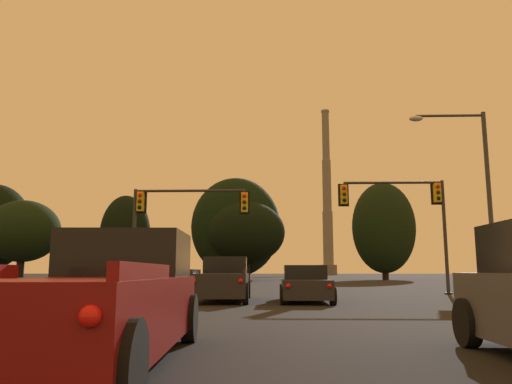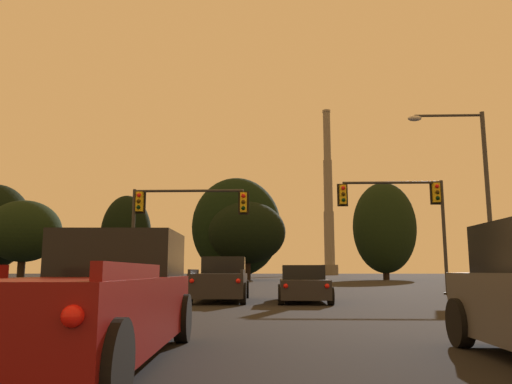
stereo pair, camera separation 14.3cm
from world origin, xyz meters
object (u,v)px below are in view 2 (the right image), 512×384
traffic_light_overhead_left (173,213)px  smokestack (329,209)px  traffic_light_overhead_right (408,206)px  pickup_truck_left_lane_third (91,300)px  sedan_center_lane_front (303,285)px  street_lamp (474,181)px  pickup_truck_left_lane_front (222,281)px

traffic_light_overhead_left → smokestack: smokestack is taller
traffic_light_overhead_left → traffic_light_overhead_right: (12.52, 0.79, 0.37)m
pickup_truck_left_lane_third → traffic_light_overhead_left: traffic_light_overhead_left is taller
pickup_truck_left_lane_third → sedan_center_lane_front: size_ratio=1.19×
sedan_center_lane_front → traffic_light_overhead_right: (6.04, 6.72, 3.97)m
traffic_light_overhead_right → smokestack: (10.98, 140.73, 17.54)m
sedan_center_lane_front → traffic_light_overhead_right: size_ratio=0.78×
traffic_light_overhead_left → street_lamp: 14.91m
pickup_truck_left_lane_third → street_lamp: (11.56, 15.98, 4.46)m
street_lamp → traffic_light_overhead_left: bearing=166.9°
pickup_truck_left_lane_front → street_lamp: street_lamp is taller
pickup_truck_left_lane_third → sedan_center_lane_front: pickup_truck_left_lane_third is taller
pickup_truck_left_lane_front → traffic_light_overhead_right: 11.77m
traffic_light_overhead_left → pickup_truck_left_lane_third: bearing=-81.4°
pickup_truck_left_lane_front → street_lamp: bearing=7.6°
smokestack → traffic_light_overhead_right: bearing=-94.5°
sedan_center_lane_front → street_lamp: street_lamp is taller
sedan_center_lane_front → traffic_light_overhead_right: bearing=48.4°
pickup_truck_left_lane_third → pickup_truck_left_lane_front: (0.24, 14.12, 0.00)m
traffic_light_overhead_left → traffic_light_overhead_right: bearing=3.6°
smokestack → street_lamp: bearing=-93.6°
pickup_truck_left_lane_front → traffic_light_overhead_left: traffic_light_overhead_left is taller
sedan_center_lane_front → street_lamp: bearing=18.0°
pickup_truck_left_lane_third → sedan_center_lane_front: (3.56, 13.42, -0.14)m
pickup_truck_left_lane_third → smokestack: bearing=79.9°
sedan_center_lane_front → smokestack: bearing=83.7°
traffic_light_overhead_right → smokestack: 142.24m
pickup_truck_left_lane_front → smokestack: (20.33, 146.75, 21.38)m
street_lamp → traffic_light_overhead_right: bearing=115.3°
sedan_center_lane_front → smokestack: smokestack is taller
sedan_center_lane_front → pickup_truck_left_lane_front: 3.39m
traffic_light_overhead_left → smokestack: size_ratio=0.11×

